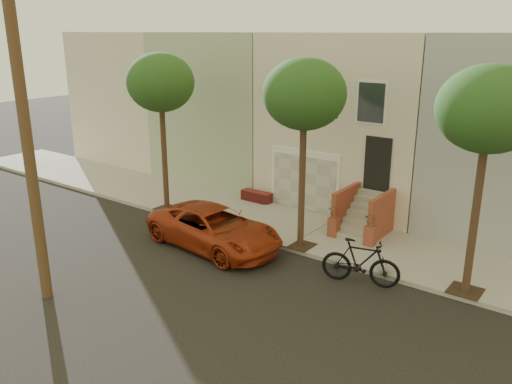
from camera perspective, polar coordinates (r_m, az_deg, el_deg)
The scene contains 9 objects.
ground at distance 15.83m, azimuth -5.92°, elevation -9.92°, with size 90.00×90.00×0.00m, color black.
sidewalk at distance 19.70m, azimuth 4.63°, elevation -4.03°, with size 40.00×3.70×0.15m, color #9C998E.
house_row at distance 23.80m, azimuth 12.44°, elevation 8.25°, with size 33.10×11.70×7.00m.
tree_left at distance 20.84m, azimuth -10.42°, elevation 11.61°, with size 2.70×2.57×6.30m.
tree_mid at distance 16.72m, azimuth 5.32°, elevation 10.49°, with size 2.70×2.57×6.30m.
tree_right at distance 14.65m, azimuth 24.16°, elevation 8.13°, with size 2.70×2.57×6.30m.
utility_pole at distance 7.54m, azimuth 22.62°, elevation 0.39°, with size 23.60×1.22×10.00m.
pickup_truck at distance 18.01m, azimuth -4.59°, elevation -3.95°, with size 2.35×5.09×1.41m, color #9E2D12.
motorcycle at distance 15.73m, azimuth 11.40°, elevation -7.53°, with size 0.66×2.32×1.40m, color black.
Camera 1 is at (9.65, -10.27, 7.20)m, focal length 36.53 mm.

